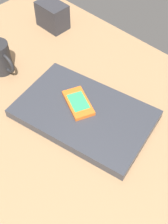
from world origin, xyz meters
The scene contains 5 objects.
desk_surface centered at (0.00, 0.00, 1.50)cm, with size 120.00×80.00×3.00cm, color #9E7751.
laptop_closed centered at (3.25, 2.04, 4.28)cm, with size 35.83×22.74×2.56cm, color #33353D.
cell_phone_on_laptop centered at (0.53, 2.59, 6.15)cm, with size 11.96×9.40×1.23cm.
coffee_mug centered at (-28.02, -2.17, 7.88)cm, with size 10.60×7.01×9.76cm.
desk_organizer centered at (-33.98, 24.49, 7.48)cm, with size 10.68×7.11×8.96cm, color #2D2D33.
Camera 1 is at (38.32, -34.16, 66.31)cm, focal length 47.47 mm.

